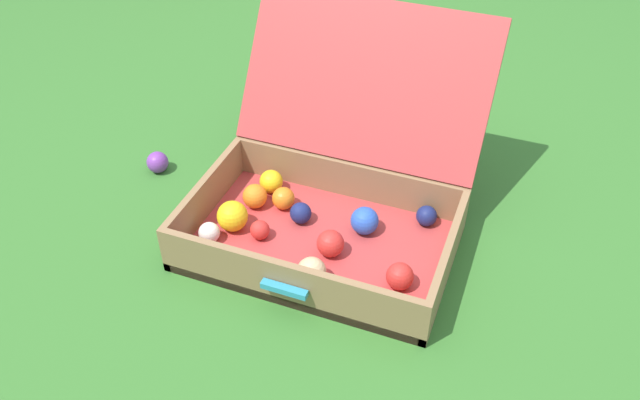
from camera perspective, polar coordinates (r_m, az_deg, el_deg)
The scene contains 3 objects.
ground_plane at distance 1.74m, azimuth 0.77°, elevation -2.43°, with size 16.00×16.00×0.00m, color #336B28.
open_suitcase at distance 1.67m, azimuth 0.82°, elevation 0.62°, with size 0.66×0.69×0.49m.
stray_ball_on_grass at distance 1.97m, azimuth -13.88°, elevation 3.20°, with size 0.06×0.06×0.06m, color purple.
Camera 1 is at (0.44, -1.21, 1.17)m, focal length 36.98 mm.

